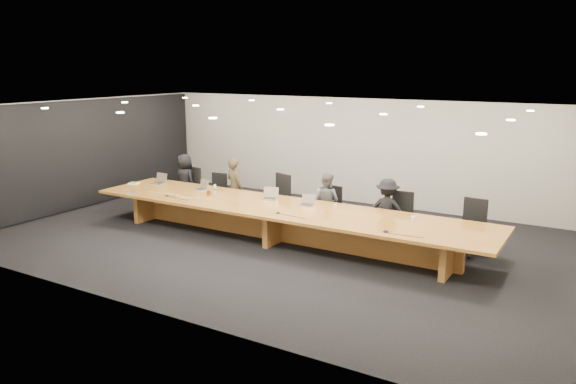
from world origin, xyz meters
name	(u,v)px	position (x,y,z in m)	size (l,w,h in m)	color
ground	(281,240)	(0.00, 0.00, 0.00)	(12.00, 12.00, 0.00)	black
back_wall	(358,151)	(0.00, 4.00, 1.40)	(12.00, 0.02, 2.80)	beige
left_wall_panel	(86,155)	(-5.94, 0.00, 1.37)	(0.08, 7.84, 2.74)	black
conference_table	(281,217)	(0.00, 0.00, 0.52)	(9.00, 1.80, 0.75)	#935B20
chair_far_left	(189,188)	(-3.50, 1.17, 0.54)	(0.55, 0.55, 1.08)	black
chair_left	(216,193)	(-2.63, 1.16, 0.50)	(0.51, 0.51, 1.01)	black
chair_mid_left	(276,198)	(-0.85, 1.17, 0.58)	(0.59, 0.59, 1.16)	black
chair_mid_right	(329,208)	(0.50, 1.27, 0.50)	(0.51, 0.51, 1.00)	black
chair_right	(400,217)	(2.19, 1.18, 0.54)	(0.55, 0.55, 1.08)	black
chair_far_right	(471,227)	(3.65, 1.15, 0.56)	(0.57, 0.57, 1.11)	black
person_a	(185,180)	(-3.70, 1.27, 0.69)	(0.68, 0.44, 1.39)	black
person_b	(235,187)	(-2.01, 1.12, 0.73)	(0.53, 0.35, 1.45)	#362E1D
person_c	(326,201)	(0.47, 1.20, 0.66)	(0.64, 0.50, 1.32)	#5C5C5E
person_d	(387,210)	(1.93, 1.13, 0.67)	(0.87, 0.50, 1.34)	black
laptop_a	(158,178)	(-3.84, 0.42, 0.88)	(0.34, 0.24, 0.26)	tan
laptop_b	(200,185)	(-2.47, 0.38, 0.88)	(0.32, 0.24, 0.25)	beige
laptop_c	(270,193)	(-0.55, 0.43, 0.88)	(0.33, 0.24, 0.26)	#B9AE8D
laptop_d	(307,200)	(0.44, 0.34, 0.87)	(0.30, 0.22, 0.24)	tan
water_bottle	(215,189)	(-1.92, 0.24, 0.85)	(0.07, 0.07, 0.21)	silver
amber_mug	(209,193)	(-1.96, 0.06, 0.80)	(0.09, 0.09, 0.11)	#652B11
paper_cup_near	(336,207)	(1.07, 0.41, 0.79)	(0.07, 0.07, 0.09)	silver
paper_cup_far	(413,219)	(2.76, 0.30, 0.80)	(0.08, 0.08, 0.09)	white
notepad	(134,184)	(-4.35, 0.08, 0.76)	(0.27, 0.21, 0.02)	white
lime_gadget	(133,183)	(-4.36, 0.08, 0.78)	(0.17, 0.09, 0.03)	#55B22F
av_box	(131,193)	(-3.60, -0.73, 0.76)	(0.18, 0.14, 0.03)	#B4B4B9
mic_left	(167,196)	(-2.70, -0.51, 0.76)	(0.11, 0.11, 0.03)	black
mic_center	(278,213)	(0.25, -0.52, 0.76)	(0.11, 0.11, 0.03)	black
mic_right	(386,231)	(2.57, -0.63, 0.76)	(0.12, 0.12, 0.03)	black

